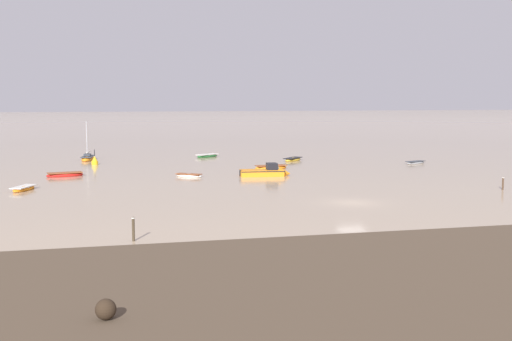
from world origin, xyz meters
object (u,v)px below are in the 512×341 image
(rowboat_moored_3, at_px, (271,167))
(rowboat_moored_7, at_px, (415,163))
(channel_buoy, at_px, (95,161))
(mooring_post_left, at_px, (133,230))
(rowboat_moored_4, at_px, (189,176))
(rowboat_moored_5, at_px, (24,189))
(rowboat_moored_2, at_px, (207,156))
(rowboat_moored_0, at_px, (65,175))
(mooring_post_near, at_px, (503,184))
(motorboat_moored_0, at_px, (269,173))
(sailboat_moored_1, at_px, (88,158))
(rowboat_moored_6, at_px, (293,160))

(rowboat_moored_3, xyz_separation_m, rowboat_moored_7, (21.64, 1.64, -0.04))
(rowboat_moored_7, bearing_deg, channel_buoy, 146.01)
(mooring_post_left, bearing_deg, rowboat_moored_3, 63.37)
(rowboat_moored_4, relative_size, rowboat_moored_5, 0.85)
(rowboat_moored_2, bearing_deg, rowboat_moored_4, -139.23)
(rowboat_moored_0, relative_size, channel_buoy, 1.96)
(rowboat_moored_2, bearing_deg, mooring_post_near, -96.83)
(rowboat_moored_3, distance_m, motorboat_moored_0, 7.75)
(rowboat_moored_0, xyz_separation_m, rowboat_moored_4, (14.22, -3.97, -0.04))
(rowboat_moored_0, xyz_separation_m, rowboat_moored_3, (25.88, 2.15, 0.00))
(rowboat_moored_0, height_order, rowboat_moored_4, rowboat_moored_0)
(mooring_post_left, bearing_deg, rowboat_moored_4, 76.29)
(sailboat_moored_1, relative_size, mooring_post_left, 3.47)
(rowboat_moored_3, relative_size, mooring_post_left, 2.58)
(mooring_post_left, bearing_deg, motorboat_moored_0, 61.17)
(rowboat_moored_6, bearing_deg, mooring_post_near, -117.55)
(rowboat_moored_2, xyz_separation_m, rowboat_moored_6, (11.34, -9.02, -0.00))
(rowboat_moored_0, distance_m, rowboat_moored_3, 25.96)
(rowboat_moored_4, height_order, mooring_post_near, mooring_post_near)
(rowboat_moored_5, bearing_deg, mooring_post_left, -137.88)
(rowboat_moored_5, distance_m, mooring_post_left, 27.87)
(rowboat_moored_0, bearing_deg, rowboat_moored_3, 172.13)
(rowboat_moored_5, bearing_deg, rowboat_moored_4, -45.77)
(rowboat_moored_2, distance_m, motorboat_moored_0, 26.46)
(rowboat_moored_0, height_order, rowboat_moored_2, rowboat_moored_0)
(rowboat_moored_4, bearing_deg, motorboat_moored_0, -150.95)
(rowboat_moored_3, xyz_separation_m, mooring_post_left, (-19.79, -39.48, 0.57))
(rowboat_moored_2, height_order, rowboat_moored_6, rowboat_moored_2)
(rowboat_moored_2, xyz_separation_m, rowboat_moored_7, (26.99, -17.18, -0.04))
(rowboat_moored_6, xyz_separation_m, rowboat_moored_7, (15.64, -8.16, -0.04))
(rowboat_moored_6, bearing_deg, rowboat_moored_2, 94.89)
(motorboat_moored_0, xyz_separation_m, rowboat_moored_6, (8.16, 17.24, -0.17))
(rowboat_moored_3, xyz_separation_m, rowboat_moored_4, (-11.66, -6.12, -0.05))
(rowboat_moored_5, height_order, mooring_post_left, mooring_post_left)
(rowboat_moored_2, relative_size, channel_buoy, 1.84)
(rowboat_moored_7, relative_size, sailboat_moored_1, 0.58)
(rowboat_moored_4, bearing_deg, sailboat_moored_1, -26.78)
(rowboat_moored_0, bearing_deg, mooring_post_near, 140.45)
(rowboat_moored_7, bearing_deg, rowboat_moored_2, 125.39)
(rowboat_moored_5, xyz_separation_m, channel_buoy, (6.82, 24.21, 0.30))
(rowboat_moored_3, xyz_separation_m, rowboat_moored_5, (-29.32, -13.29, -0.03))
(rowboat_moored_0, distance_m, rowboat_moored_7, 47.67)
(rowboat_moored_4, bearing_deg, rowboat_moored_5, 59.10)
(rowboat_moored_0, xyz_separation_m, rowboat_moored_5, (-3.45, -11.15, -0.02))
(rowboat_moored_0, height_order, channel_buoy, channel_buoy)
(rowboat_moored_0, height_order, rowboat_moored_5, rowboat_moored_0)
(motorboat_moored_0, height_order, rowboat_moored_5, motorboat_moored_0)
(rowboat_moored_0, bearing_deg, rowboat_moored_6, -172.06)
(rowboat_moored_0, relative_size, rowboat_moored_2, 1.06)
(sailboat_moored_1, bearing_deg, rowboat_moored_6, 82.28)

